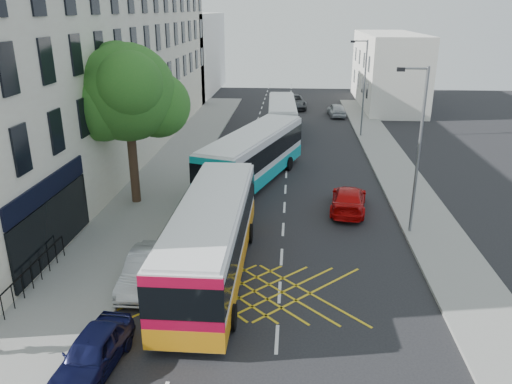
% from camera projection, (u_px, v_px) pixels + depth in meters
% --- Properties ---
extents(pavement_left, '(5.00, 70.00, 0.15)m').
position_uv_depth(pavement_left, '(137.00, 202.00, 28.72)').
color(pavement_left, gray).
rests_on(pavement_left, ground).
extents(pavement_right, '(3.00, 70.00, 0.15)m').
position_uv_depth(pavement_right, '(420.00, 210.00, 27.60)').
color(pavement_right, gray).
rests_on(pavement_right, ground).
extents(terrace_main, '(8.30, 45.00, 13.50)m').
position_uv_depth(terrace_main, '(93.00, 65.00, 35.67)').
color(terrace_main, beige).
rests_on(terrace_main, ground).
extents(terrace_far, '(8.00, 20.00, 10.00)m').
position_uv_depth(terrace_far, '(184.00, 54.00, 64.83)').
color(terrace_far, silver).
rests_on(terrace_far, ground).
extents(building_right, '(6.00, 18.00, 8.00)m').
position_uv_depth(building_right, '(388.00, 70.00, 56.87)').
color(building_right, silver).
rests_on(building_right, ground).
extents(street_tree, '(6.30, 5.70, 8.80)m').
position_uv_depth(street_tree, '(127.00, 94.00, 26.54)').
color(street_tree, '#382619').
rests_on(street_tree, pavement_left).
extents(lamp_near, '(1.45, 0.15, 8.00)m').
position_uv_depth(lamp_near, '(417.00, 144.00, 23.31)').
color(lamp_near, slate).
rests_on(lamp_near, pavement_right).
extents(lamp_far, '(1.45, 0.15, 8.00)m').
position_uv_depth(lamp_far, '(363.00, 83.00, 42.02)').
color(lamp_far, slate).
rests_on(lamp_far, pavement_right).
extents(railings, '(0.08, 5.60, 1.14)m').
position_uv_depth(railings, '(32.00, 276.00, 19.50)').
color(railings, black).
rests_on(railings, pavement_left).
extents(bus_near, '(2.88, 11.42, 3.21)m').
position_uv_depth(bus_near, '(211.00, 237.00, 20.55)').
color(bus_near, silver).
rests_on(bus_near, ground).
extents(bus_mid, '(6.16, 11.97, 3.29)m').
position_uv_depth(bus_mid, '(254.00, 156.00, 31.71)').
color(bus_mid, silver).
rests_on(bus_mid, ground).
extents(bus_far, '(2.86, 10.34, 2.88)m').
position_uv_depth(bus_far, '(282.00, 116.00, 44.55)').
color(bus_far, silver).
rests_on(bus_far, ground).
extents(parked_car_blue, '(1.82, 3.83, 1.26)m').
position_uv_depth(parked_car_blue, '(93.00, 352.00, 15.31)').
color(parked_car_blue, black).
rests_on(parked_car_blue, ground).
extents(parked_car_silver, '(1.46, 4.19, 1.38)m').
position_uv_depth(parked_car_silver, '(147.00, 269.00, 20.05)').
color(parked_car_silver, '#ACAFB4').
rests_on(parked_car_silver, ground).
extents(red_hatchback, '(2.45, 4.76, 1.32)m').
position_uv_depth(red_hatchback, '(349.00, 199.00, 27.49)').
color(red_hatchback, '#C10808').
rests_on(red_hatchback, ground).
extents(distant_car_grey, '(3.14, 5.63, 1.49)m').
position_uv_depth(distant_car_grey, '(293.00, 102.00, 55.83)').
color(distant_car_grey, '#46494E').
rests_on(distant_car_grey, ground).
extents(distant_car_silver, '(1.91, 4.09, 1.36)m').
position_uv_depth(distant_car_silver, '(337.00, 110.00, 51.70)').
color(distant_car_silver, '#B7BBC0').
rests_on(distant_car_silver, ground).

